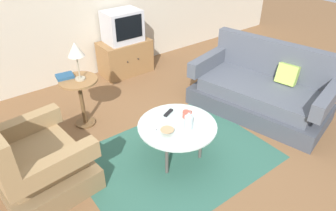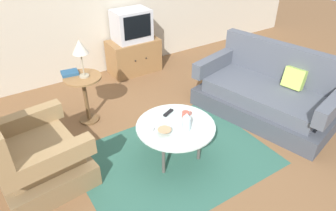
# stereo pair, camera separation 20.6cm
# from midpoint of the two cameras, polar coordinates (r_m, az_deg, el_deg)

# --- Properties ---
(ground_plane) EXTENTS (16.00, 16.00, 0.00)m
(ground_plane) POSITION_cam_midpoint_polar(r_m,az_deg,el_deg) (3.66, 0.05, -8.41)
(ground_plane) COLOR brown
(area_rug) EXTENTS (2.07, 1.57, 0.00)m
(area_rug) POSITION_cam_midpoint_polar(r_m,az_deg,el_deg) (3.58, -0.06, -9.54)
(area_rug) COLOR #2D5B4C
(area_rug) RESTS_ON ground
(armchair) EXTENTS (0.94, 1.00, 0.95)m
(armchair) POSITION_cam_midpoint_polar(r_m,az_deg,el_deg) (3.35, -25.15, -9.85)
(armchair) COLOR brown
(armchair) RESTS_ON ground
(couch) EXTENTS (1.32, 1.96, 0.90)m
(couch) POSITION_cam_midpoint_polar(r_m,az_deg,el_deg) (4.38, 15.66, 2.55)
(couch) COLOR #3E424B
(couch) RESTS_ON ground
(coffee_table) EXTENTS (0.85, 0.85, 0.46)m
(coffee_table) POSITION_cam_midpoint_polar(r_m,az_deg,el_deg) (3.31, -0.08, -4.17)
(coffee_table) COLOR #B2C6C1
(coffee_table) RESTS_ON ground
(side_table) EXTENTS (0.47, 0.47, 0.66)m
(side_table) POSITION_cam_midpoint_polar(r_m,az_deg,el_deg) (4.01, -17.30, 2.20)
(side_table) COLOR olive
(side_table) RESTS_ON ground
(tv_stand) EXTENTS (0.84, 0.51, 0.56)m
(tv_stand) POSITION_cam_midpoint_polar(r_m,az_deg,el_deg) (5.35, -9.00, 8.82)
(tv_stand) COLOR olive
(tv_stand) RESTS_ON ground
(television) EXTENTS (0.58, 0.43, 0.50)m
(television) POSITION_cam_midpoint_polar(r_m,az_deg,el_deg) (5.17, -9.59, 14.24)
(television) COLOR #B7B7BC
(television) RESTS_ON tv_stand
(table_lamp) EXTENTS (0.20, 0.20, 0.47)m
(table_lamp) POSITION_cam_midpoint_polar(r_m,az_deg,el_deg) (3.77, -18.25, 9.55)
(table_lamp) COLOR #9E937A
(table_lamp) RESTS_ON side_table
(vase) EXTENTS (0.09, 0.09, 0.20)m
(vase) POSITION_cam_midpoint_polar(r_m,az_deg,el_deg) (3.19, 1.99, -2.87)
(vase) COLOR silver
(vase) RESTS_ON coffee_table
(mug) EXTENTS (0.12, 0.08, 0.08)m
(mug) POSITION_cam_midpoint_polar(r_m,az_deg,el_deg) (3.39, 1.70, -1.64)
(mug) COLOR #B74C3D
(mug) RESTS_ON coffee_table
(bowl) EXTENTS (0.14, 0.14, 0.05)m
(bowl) POSITION_cam_midpoint_polar(r_m,az_deg,el_deg) (3.16, -2.03, -4.87)
(bowl) COLOR tan
(bowl) RESTS_ON coffee_table
(tv_remote_dark) EXTENTS (0.15, 0.10, 0.02)m
(tv_remote_dark) POSITION_cam_midpoint_polar(r_m,az_deg,el_deg) (3.46, -1.62, -1.37)
(tv_remote_dark) COLOR black
(tv_remote_dark) RESTS_ON coffee_table
(tv_remote_silver) EXTENTS (0.12, 0.16, 0.02)m
(tv_remote_silver) POSITION_cam_midpoint_polar(r_m,az_deg,el_deg) (3.24, -5.33, -4.27)
(tv_remote_silver) COLOR #B2B2B7
(tv_remote_silver) RESTS_ON coffee_table
(book) EXTENTS (0.22, 0.19, 0.03)m
(book) POSITION_cam_midpoint_polar(r_m,az_deg,el_deg) (4.02, -19.93, 5.09)
(book) COLOR navy
(book) RESTS_ON side_table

